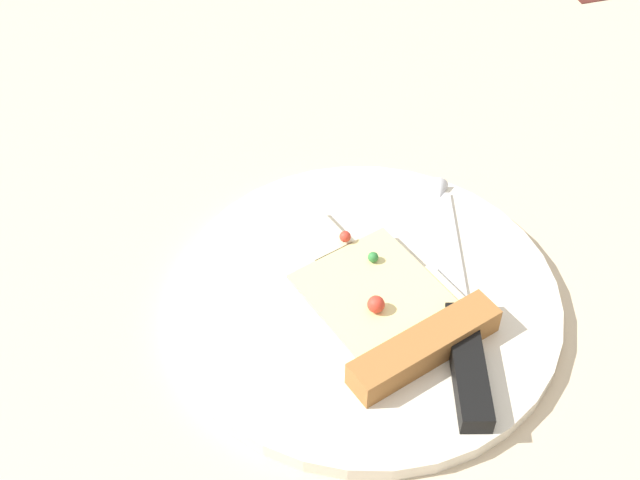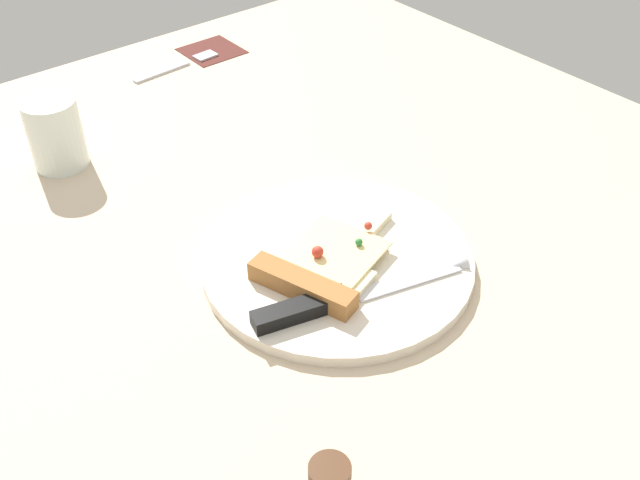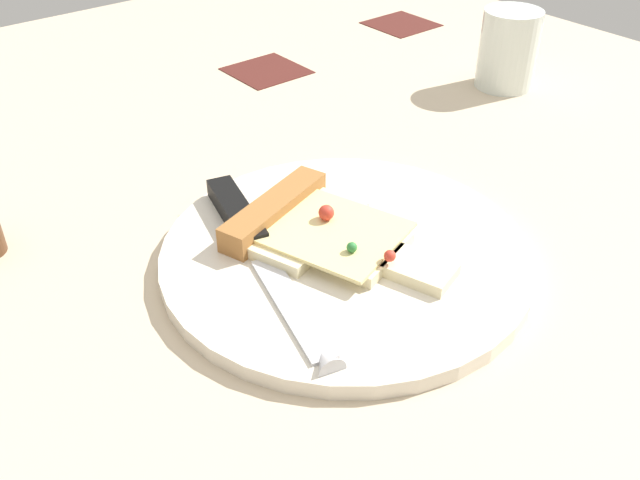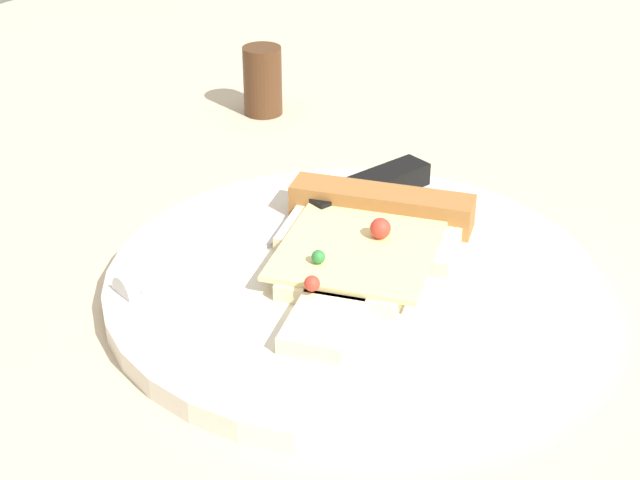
{
  "view_description": "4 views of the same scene",
  "coord_description": "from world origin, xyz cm",
  "px_view_note": "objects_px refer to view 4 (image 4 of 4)",
  "views": [
    {
      "loc": [
        15.71,
        29.64,
        49.71
      ],
      "look_at": [
        3.76,
        -12.45,
        4.31
      ],
      "focal_mm": 46.5,
      "sensor_mm": 36.0,
      "label": 1
    },
    {
      "loc": [
        -45.62,
        32.13,
        53.94
      ],
      "look_at": [
        2.15,
        -7.06,
        3.88
      ],
      "focal_mm": 41.87,
      "sensor_mm": 36.0,
      "label": 2
    },
    {
      "loc": [
        -29.06,
        -42.42,
        34.27
      ],
      "look_at": [
        -2.29,
        -9.72,
        4.19
      ],
      "focal_mm": 39.16,
      "sensor_mm": 36.0,
      "label": 3
    },
    {
      "loc": [
        28.11,
        -50.85,
        31.73
      ],
      "look_at": [
        -1.32,
        -8.68,
        2.79
      ],
      "focal_mm": 54.69,
      "sensor_mm": 36.0,
      "label": 4
    }
  ],
  "objects_px": {
    "pepper_shaker": "(263,81)",
    "knife": "(314,213)",
    "pizza_slice": "(365,242)",
    "plate": "(353,283)"
  },
  "relations": [
    {
      "from": "pizza_slice",
      "to": "knife",
      "type": "xyz_separation_m",
      "value": [
        -0.05,
        0.02,
        -0.0
      ]
    },
    {
      "from": "pizza_slice",
      "to": "knife",
      "type": "relative_size",
      "value": 0.8
    },
    {
      "from": "plate",
      "to": "knife",
      "type": "relative_size",
      "value": 1.26
    },
    {
      "from": "pepper_shaker",
      "to": "plate",
      "type": "bearing_deg",
      "value": -41.68
    },
    {
      "from": "pepper_shaker",
      "to": "knife",
      "type": "bearing_deg",
      "value": -43.68
    },
    {
      "from": "knife",
      "to": "pepper_shaker",
      "type": "bearing_deg",
      "value": -28.28
    },
    {
      "from": "pizza_slice",
      "to": "plate",
      "type": "bearing_deg",
      "value": 89.98
    },
    {
      "from": "plate",
      "to": "pepper_shaker",
      "type": "distance_m",
      "value": 0.3
    },
    {
      "from": "knife",
      "to": "pepper_shaker",
      "type": "distance_m",
      "value": 0.23
    },
    {
      "from": "pizza_slice",
      "to": "knife",
      "type": "bearing_deg",
      "value": -36.09
    }
  ]
}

